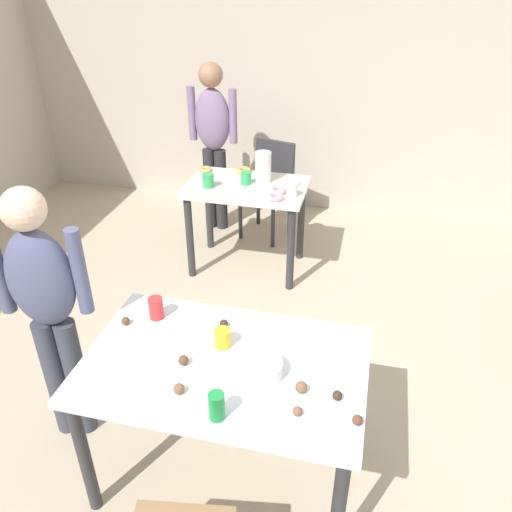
% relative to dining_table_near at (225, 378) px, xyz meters
% --- Properties ---
extents(ground_plane, '(6.40, 6.40, 0.00)m').
position_rel_dining_table_near_xyz_m(ground_plane, '(0.12, 0.15, -0.65)').
color(ground_plane, tan).
extents(wall_back, '(6.40, 0.10, 2.60)m').
position_rel_dining_table_near_xyz_m(wall_back, '(0.12, 3.35, 0.65)').
color(wall_back, '#BCB2A3').
rests_on(wall_back, ground_plane).
extents(dining_table_near, '(1.27, 0.80, 0.75)m').
position_rel_dining_table_near_xyz_m(dining_table_near, '(0.00, 0.00, 0.00)').
color(dining_table_near, silver).
rests_on(dining_table_near, ground_plane).
extents(dining_table_far, '(0.94, 0.62, 0.75)m').
position_rel_dining_table_near_xyz_m(dining_table_far, '(-0.41, 1.99, -0.04)').
color(dining_table_far, silver).
rests_on(dining_table_far, ground_plane).
extents(chair_far_table, '(0.49, 0.49, 0.87)m').
position_rel_dining_table_near_xyz_m(chair_far_table, '(-0.36, 2.65, -0.16)').
color(chair_far_table, '#2D2D33').
rests_on(chair_far_table, ground_plane).
extents(person_girl_near, '(0.45, 0.27, 1.47)m').
position_rel_dining_table_near_xyz_m(person_girl_near, '(-0.92, 0.07, 0.22)').
color(person_girl_near, '#383D4C').
rests_on(person_girl_near, ground_plane).
extents(person_adult_far, '(0.45, 0.21, 1.54)m').
position_rel_dining_table_near_xyz_m(person_adult_far, '(-0.88, 2.63, 0.27)').
color(person_adult_far, '#28282D').
rests_on(person_adult_far, ground_plane).
extents(mixing_bowl, '(0.19, 0.19, 0.07)m').
position_rel_dining_table_near_xyz_m(mixing_bowl, '(0.18, -0.04, 0.13)').
color(mixing_bowl, white).
rests_on(mixing_bowl, dining_table_near).
extents(soda_can, '(0.07, 0.07, 0.12)m').
position_rel_dining_table_near_xyz_m(soda_can, '(0.06, -0.31, 0.16)').
color(soda_can, '#198438').
rests_on(soda_can, dining_table_near).
extents(fork_near, '(0.17, 0.02, 0.01)m').
position_rel_dining_table_near_xyz_m(fork_near, '(-0.29, 0.21, 0.10)').
color(fork_near, silver).
rests_on(fork_near, dining_table_near).
extents(cup_near_0, '(0.08, 0.08, 0.09)m').
position_rel_dining_table_near_xyz_m(cup_near_0, '(-0.04, 0.11, 0.14)').
color(cup_near_0, yellow).
rests_on(cup_near_0, dining_table_near).
extents(cup_near_1, '(0.07, 0.07, 0.11)m').
position_rel_dining_table_near_xyz_m(cup_near_1, '(-0.42, 0.24, 0.15)').
color(cup_near_1, red).
rests_on(cup_near_1, dining_table_near).
extents(cake_ball_0, '(0.04, 0.04, 0.04)m').
position_rel_dining_table_near_xyz_m(cake_ball_0, '(0.37, -0.23, 0.11)').
color(cake_ball_0, brown).
rests_on(cake_ball_0, dining_table_near).
extents(cake_ball_1, '(0.05, 0.05, 0.05)m').
position_rel_dining_table_near_xyz_m(cake_ball_1, '(0.36, -0.10, 0.12)').
color(cake_ball_1, brown).
rests_on(cake_ball_1, dining_table_near).
extents(cake_ball_2, '(0.05, 0.05, 0.05)m').
position_rel_dining_table_near_xyz_m(cake_ball_2, '(-0.17, -0.06, 0.12)').
color(cake_ball_2, brown).
rests_on(cake_ball_2, dining_table_near).
extents(cake_ball_3, '(0.04, 0.04, 0.04)m').
position_rel_dining_table_near_xyz_m(cake_ball_3, '(0.52, -0.10, 0.12)').
color(cake_ball_3, '#3D2319').
rests_on(cake_ball_3, dining_table_near).
extents(cake_ball_4, '(0.05, 0.05, 0.05)m').
position_rel_dining_table_near_xyz_m(cake_ball_4, '(-0.13, -0.22, 0.12)').
color(cake_ball_4, brown).
rests_on(cake_ball_4, dining_table_near).
extents(cake_ball_5, '(0.04, 0.04, 0.04)m').
position_rel_dining_table_near_xyz_m(cake_ball_5, '(-0.55, 0.15, 0.12)').
color(cake_ball_5, brown).
rests_on(cake_ball_5, dining_table_near).
extents(cake_ball_6, '(0.04, 0.04, 0.04)m').
position_rel_dining_table_near_xyz_m(cake_ball_6, '(-0.07, 0.24, 0.12)').
color(cake_ball_6, '#3D2319').
rests_on(cake_ball_6, dining_table_near).
extents(cake_ball_7, '(0.04, 0.04, 0.04)m').
position_rel_dining_table_near_xyz_m(cake_ball_7, '(0.60, -0.22, 0.12)').
color(cake_ball_7, brown).
rests_on(cake_ball_7, dining_table_near).
extents(pitcher_far, '(0.13, 0.13, 0.24)m').
position_rel_dining_table_near_xyz_m(pitcher_far, '(-0.30, 2.08, 0.22)').
color(pitcher_far, white).
rests_on(pitcher_far, dining_table_far).
extents(cup_far_0, '(0.08, 0.08, 0.10)m').
position_rel_dining_table_near_xyz_m(cup_far_0, '(-0.03, 1.85, 0.14)').
color(cup_far_0, white).
rests_on(cup_far_0, dining_table_far).
extents(cup_far_1, '(0.09, 0.09, 0.11)m').
position_rel_dining_table_near_xyz_m(cup_far_1, '(-0.69, 1.87, 0.15)').
color(cup_far_1, green).
rests_on(cup_far_1, dining_table_far).
extents(cup_far_2, '(0.08, 0.08, 0.10)m').
position_rel_dining_table_near_xyz_m(cup_far_2, '(-0.42, 2.00, 0.14)').
color(cup_far_2, green).
rests_on(cup_far_2, dining_table_far).
extents(donut_far_0, '(0.11, 0.11, 0.03)m').
position_rel_dining_table_near_xyz_m(donut_far_0, '(-0.82, 2.18, 0.11)').
color(donut_far_0, gold).
rests_on(donut_far_0, dining_table_far).
extents(donut_far_1, '(0.13, 0.13, 0.04)m').
position_rel_dining_table_near_xyz_m(donut_far_1, '(-0.14, 1.89, 0.11)').
color(donut_far_1, pink).
rests_on(donut_far_1, dining_table_far).
extents(donut_far_2, '(0.13, 0.13, 0.04)m').
position_rel_dining_table_near_xyz_m(donut_far_2, '(-0.50, 2.23, 0.11)').
color(donut_far_2, gold).
rests_on(donut_far_2, dining_table_far).
extents(donut_far_3, '(0.10, 0.10, 0.03)m').
position_rel_dining_table_near_xyz_m(donut_far_3, '(-0.05, 2.08, 0.11)').
color(donut_far_3, white).
rests_on(donut_far_3, dining_table_far).
extents(donut_far_4, '(0.13, 0.13, 0.04)m').
position_rel_dining_table_near_xyz_m(donut_far_4, '(-0.13, 1.77, 0.11)').
color(donut_far_4, pink).
rests_on(donut_far_4, dining_table_far).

